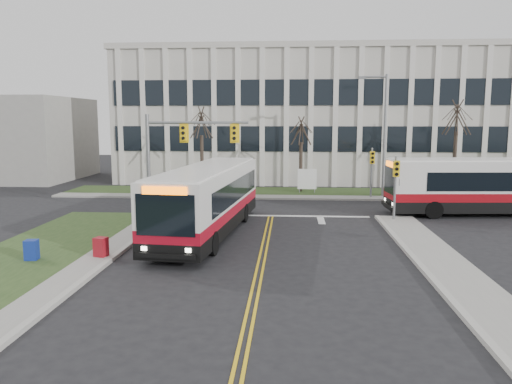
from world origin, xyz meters
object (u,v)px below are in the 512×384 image
at_px(bus_cross, 493,188).
at_px(streetlight, 383,129).
at_px(directory_sign, 307,179).
at_px(newspaper_box_blue, 32,251).
at_px(bus_main, 208,201).
at_px(newspaper_box_red, 101,248).

bearing_deg(bus_cross, streetlight, -143.96).
bearing_deg(bus_cross, directory_sign, -129.71).
xyz_separation_m(bus_cross, newspaper_box_blue, (-23.19, -12.09, -1.23)).
bearing_deg(directory_sign, bus_main, -111.14).
height_order(streetlight, bus_cross, streetlight).
bearing_deg(bus_cross, newspaper_box_red, -64.95).
xyz_separation_m(directory_sign, newspaper_box_blue, (-12.00, -20.09, -0.70)).
relative_size(bus_main, newspaper_box_blue, 13.49).
bearing_deg(newspaper_box_blue, newspaper_box_red, 6.26).
relative_size(newspaper_box_blue, newspaper_box_red, 1.00).
bearing_deg(bus_cross, bus_main, -73.41).
distance_m(streetlight, bus_cross, 9.44).
distance_m(bus_main, bus_cross, 17.90).
xyz_separation_m(streetlight, newspaper_box_blue, (-17.53, -18.79, -4.72)).
bearing_deg(newspaper_box_red, streetlight, 64.76).
relative_size(streetlight, bus_cross, 0.72).
distance_m(streetlight, newspaper_box_red, 23.91).
xyz_separation_m(streetlight, bus_main, (-11.07, -13.04, -3.49)).
bearing_deg(streetlight, newspaper_box_red, -129.25).
relative_size(streetlight, newspaper_box_red, 9.68).
relative_size(streetlight, bus_main, 0.72).
height_order(streetlight, bus_main, streetlight).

